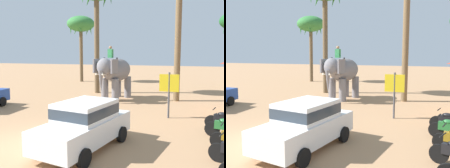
% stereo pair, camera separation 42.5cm
% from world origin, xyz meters
% --- Properties ---
extents(ground_plane, '(120.00, 120.00, 0.00)m').
position_xyz_m(ground_plane, '(0.00, 0.00, 0.00)').
color(ground_plane, tan).
extents(car_sedan_foreground, '(2.38, 4.33, 1.70)m').
position_xyz_m(car_sedan_foreground, '(1.92, 0.35, 0.93)').
color(car_sedan_foreground, white).
rests_on(car_sedan_foreground, ground).
extents(elephant_with_mahout, '(2.31, 4.01, 3.88)m').
position_xyz_m(elephant_with_mahout, '(-0.09, 9.95, 1.99)').
color(elephant_with_mahout, slate).
rests_on(elephant_with_mahout, ground).
extents(palm_tree_far_back, '(3.20, 3.20, 7.65)m').
position_xyz_m(palm_tree_far_back, '(-7.47, 19.81, 6.54)').
color(palm_tree_far_back, brown).
rests_on(palm_tree_far_back, ground).
extents(signboard_yellow, '(1.00, 0.10, 2.40)m').
position_xyz_m(signboard_yellow, '(4.26, 5.68, 1.69)').
color(signboard_yellow, '#4C4C51').
rests_on(signboard_yellow, ground).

